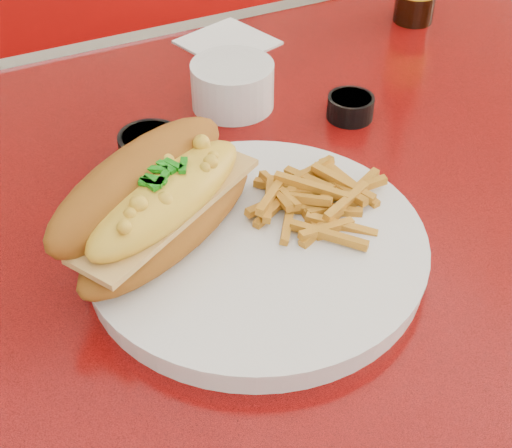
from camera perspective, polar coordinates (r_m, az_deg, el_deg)
name	(u,v)px	position (r m, az deg, el deg)	size (l,w,h in m)	color
diner_table	(325,284)	(0.86, 5.58, -4.79)	(1.23, 0.83, 0.77)	red
booth_bench_far	(135,155)	(1.65, -9.67, 5.49)	(1.20, 0.51, 0.90)	#990C0A
dinner_plate	(256,247)	(0.65, 0.00, -1.86)	(0.36, 0.36, 0.02)	silver
mac_hoagie	(158,201)	(0.62, -7.87, 1.86)	(0.24, 0.20, 0.10)	#965718
fries_pile	(322,196)	(0.67, 5.27, 2.21)	(0.10, 0.09, 0.03)	orange
fork	(323,217)	(0.67, 5.36, 0.53)	(0.06, 0.12, 0.00)	#BBBBBF
gravy_ramekin	(233,84)	(0.85, -1.89, 11.16)	(0.11, 0.11, 0.05)	silver
sauce_cup_left	(151,147)	(0.77, -8.44, 6.09)	(0.09, 0.09, 0.03)	black
sauce_cup_right	(350,106)	(0.85, 7.57, 9.33)	(0.06, 0.06, 0.03)	black
paper_napkin	(228,42)	(1.01, -2.29, 14.31)	(0.11, 0.11, 0.00)	white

